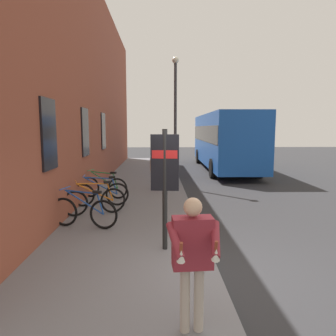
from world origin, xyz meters
name	(u,v)px	position (x,y,z in m)	size (l,w,h in m)	color
ground	(214,198)	(6.00, -1.00, 0.00)	(60.00, 60.00, 0.00)	#2D2D30
sidewalk_pavement	(141,186)	(8.00, 1.75, 0.06)	(24.00, 3.50, 0.12)	slate
station_facade	(95,89)	(8.99, 3.80, 4.23)	(22.00, 0.65, 8.48)	brown
bicycle_by_door	(84,212)	(2.35, 2.85, 0.51)	(0.61, 1.73, 0.97)	black
bicycle_leaning_wall	(95,201)	(3.50, 2.82, 0.51)	(0.69, 1.70, 0.97)	black
bicycle_nearest_sign	(100,194)	(4.47, 2.83, 0.51)	(0.48, 1.77, 0.97)	black
bicycle_under_window	(104,187)	(5.60, 2.92, 0.51)	(0.64, 1.72, 0.97)	black
transit_info_sign	(165,170)	(0.93, 0.90, 1.72)	(0.14, 0.56, 2.40)	black
city_bus	(224,138)	(13.82, -3.00, 1.92)	(10.55, 2.81, 3.35)	#1951B2
pedestrian_by_facade	(157,166)	(6.92, 1.07, 1.07)	(0.39, 0.54, 1.55)	#723F72
tourist_with_hotdogs	(193,251)	(-1.65, 0.63, 1.13)	(0.58, 0.63, 1.63)	#B2A599
street_lamp	(175,110)	(8.11, 0.30, 3.27)	(0.28, 0.28, 5.33)	#333338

